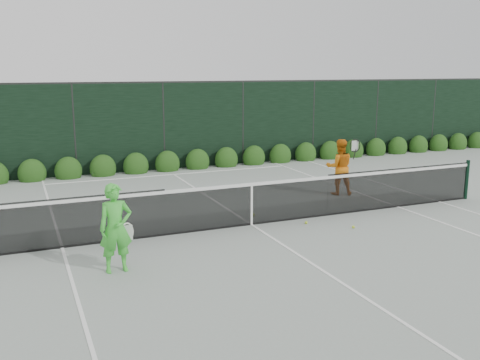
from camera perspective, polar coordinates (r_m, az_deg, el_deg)
name	(u,v)px	position (r m, az deg, el deg)	size (l,w,h in m)	color
ground	(251,225)	(12.20, 1.23, -4.81)	(80.00, 80.00, 0.00)	gray
tennis_net	(251,202)	(12.05, 1.14, -2.40)	(12.90, 0.10, 1.07)	black
player_woman	(116,228)	(9.52, -13.11, -5.02)	(0.63, 0.39, 1.57)	green
player_man	(339,167)	(15.22, 10.57, 1.39)	(0.96, 0.83, 1.57)	orange
court_lines	(251,225)	(12.20, 1.23, -4.78)	(11.03, 23.83, 0.01)	white
windscreen_fence	(315,183)	(9.49, 7.98, -0.31)	(32.00, 21.07, 3.06)	black
hedge_row	(167,164)	(18.73, -7.75, 1.70)	(31.66, 0.65, 0.94)	#11350E
tennis_balls	(303,221)	(12.44, 6.74, -4.39)	(1.70, 1.85, 0.07)	#BCD72F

